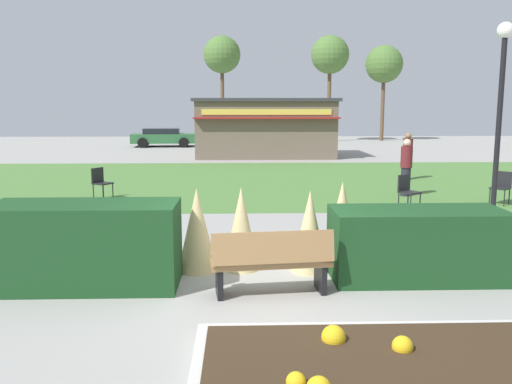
{
  "coord_description": "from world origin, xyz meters",
  "views": [
    {
      "loc": [
        -0.21,
        -7.5,
        2.64
      ],
      "look_at": [
        0.09,
        2.08,
        1.11
      ],
      "focal_mm": 37.83,
      "sensor_mm": 36.0,
      "label": 1
    }
  ],
  "objects_px": {
    "person_standing": "(408,156)",
    "tree_right_bg": "(222,55)",
    "tree_center_bg": "(384,65)",
    "lamppost_mid": "(501,99)",
    "person_strolling": "(406,167)",
    "cafe_chair_west": "(501,185)",
    "cafe_chair_center": "(100,180)",
    "park_bench": "(271,262)",
    "parked_car_west_slot": "(164,137)",
    "trash_bin": "(45,258)",
    "food_kiosk": "(265,127)",
    "tree_left_bg": "(330,56)",
    "cafe_chair_east": "(407,189)"
  },
  "relations": [
    {
      "from": "tree_center_bg",
      "to": "person_standing",
      "type": "bearing_deg",
      "value": -102.49
    },
    {
      "from": "food_kiosk",
      "to": "cafe_chair_center",
      "type": "xyz_separation_m",
      "value": [
        -5.35,
        -13.06,
        -1.0
      ]
    },
    {
      "from": "food_kiosk",
      "to": "cafe_chair_center",
      "type": "bearing_deg",
      "value": -112.26
    },
    {
      "from": "tree_right_bg",
      "to": "tree_center_bg",
      "type": "relative_size",
      "value": 1.1
    },
    {
      "from": "park_bench",
      "to": "person_standing",
      "type": "distance_m",
      "value": 13.22
    },
    {
      "from": "trash_bin",
      "to": "food_kiosk",
      "type": "bearing_deg",
      "value": 78.58
    },
    {
      "from": "tree_left_bg",
      "to": "park_bench",
      "type": "bearing_deg",
      "value": -100.71
    },
    {
      "from": "person_standing",
      "to": "tree_right_bg",
      "type": "height_order",
      "value": "tree_right_bg"
    },
    {
      "from": "cafe_chair_east",
      "to": "tree_center_bg",
      "type": "distance_m",
      "value": 28.94
    },
    {
      "from": "trash_bin",
      "to": "tree_left_bg",
      "type": "distance_m",
      "value": 34.63
    },
    {
      "from": "tree_center_bg",
      "to": "lamppost_mid",
      "type": "bearing_deg",
      "value": -99.88
    },
    {
      "from": "food_kiosk",
      "to": "tree_center_bg",
      "type": "bearing_deg",
      "value": 53.05
    },
    {
      "from": "lamppost_mid",
      "to": "trash_bin",
      "type": "distance_m",
      "value": 10.06
    },
    {
      "from": "trash_bin",
      "to": "tree_right_bg",
      "type": "distance_m",
      "value": 34.74
    },
    {
      "from": "cafe_chair_center",
      "to": "parked_car_west_slot",
      "type": "xyz_separation_m",
      "value": [
        -0.96,
        20.15,
        0.12
      ]
    },
    {
      "from": "person_strolling",
      "to": "tree_left_bg",
      "type": "distance_m",
      "value": 25.49
    },
    {
      "from": "cafe_chair_center",
      "to": "tree_center_bg",
      "type": "distance_m",
      "value": 30.3
    },
    {
      "from": "person_strolling",
      "to": "person_standing",
      "type": "xyz_separation_m",
      "value": [
        1.17,
        3.6,
        0.0
      ]
    },
    {
      "from": "trash_bin",
      "to": "parked_car_west_slot",
      "type": "distance_m",
      "value": 27.96
    },
    {
      "from": "person_standing",
      "to": "parked_car_west_slot",
      "type": "height_order",
      "value": "person_standing"
    },
    {
      "from": "park_bench",
      "to": "person_strolling",
      "type": "distance_m",
      "value": 9.49
    },
    {
      "from": "person_strolling",
      "to": "parked_car_west_slot",
      "type": "height_order",
      "value": "person_strolling"
    },
    {
      "from": "person_strolling",
      "to": "trash_bin",
      "type": "bearing_deg",
      "value": 85.09
    },
    {
      "from": "parked_car_west_slot",
      "to": "tree_right_bg",
      "type": "bearing_deg",
      "value": 59.67
    },
    {
      "from": "trash_bin",
      "to": "person_standing",
      "type": "height_order",
      "value": "person_standing"
    },
    {
      "from": "parked_car_west_slot",
      "to": "tree_center_bg",
      "type": "bearing_deg",
      "value": 19.68
    },
    {
      "from": "cafe_chair_center",
      "to": "person_strolling",
      "type": "height_order",
      "value": "person_strolling"
    },
    {
      "from": "food_kiosk",
      "to": "cafe_chair_east",
      "type": "xyz_separation_m",
      "value": [
        2.97,
        -14.91,
        -1.0
      ]
    },
    {
      "from": "cafe_chair_west",
      "to": "tree_right_bg",
      "type": "xyz_separation_m",
      "value": [
        -8.36,
        27.69,
        5.89
      ]
    },
    {
      "from": "lamppost_mid",
      "to": "tree_right_bg",
      "type": "bearing_deg",
      "value": 103.5
    },
    {
      "from": "food_kiosk",
      "to": "cafe_chair_west",
      "type": "relative_size",
      "value": 8.27
    },
    {
      "from": "person_strolling",
      "to": "parked_car_west_slot",
      "type": "bearing_deg",
      "value": -24.17
    },
    {
      "from": "person_standing",
      "to": "tree_left_bg",
      "type": "relative_size",
      "value": 0.22
    },
    {
      "from": "park_bench",
      "to": "person_strolling",
      "type": "height_order",
      "value": "person_strolling"
    },
    {
      "from": "person_strolling",
      "to": "cafe_chair_center",
      "type": "bearing_deg",
      "value": 40.75
    },
    {
      "from": "park_bench",
      "to": "tree_center_bg",
      "type": "bearing_deg",
      "value": 72.8
    },
    {
      "from": "food_kiosk",
      "to": "park_bench",
      "type": "bearing_deg",
      "value": -92.47
    },
    {
      "from": "cafe_chair_east",
      "to": "person_standing",
      "type": "relative_size",
      "value": 0.53
    },
    {
      "from": "cafe_chair_east",
      "to": "lamppost_mid",
      "type": "bearing_deg",
      "value": -43.36
    },
    {
      "from": "parked_car_west_slot",
      "to": "person_strolling",
      "type": "bearing_deg",
      "value": -63.68
    },
    {
      "from": "trash_bin",
      "to": "cafe_chair_east",
      "type": "bearing_deg",
      "value": 39.38
    },
    {
      "from": "person_standing",
      "to": "tree_right_bg",
      "type": "distance_m",
      "value": 24.47
    },
    {
      "from": "tree_right_bg",
      "to": "tree_center_bg",
      "type": "xyz_separation_m",
      "value": [
        12.23,
        -0.62,
        -0.71
      ]
    },
    {
      "from": "lamppost_mid",
      "to": "food_kiosk",
      "type": "height_order",
      "value": "lamppost_mid"
    },
    {
      "from": "lamppost_mid",
      "to": "parked_car_west_slot",
      "type": "height_order",
      "value": "lamppost_mid"
    },
    {
      "from": "lamppost_mid",
      "to": "cafe_chair_west",
      "type": "bearing_deg",
      "value": 59.98
    },
    {
      "from": "parked_car_west_slot",
      "to": "cafe_chair_center",
      "type": "bearing_deg",
      "value": -87.27
    },
    {
      "from": "park_bench",
      "to": "lamppost_mid",
      "type": "height_order",
      "value": "lamppost_mid"
    },
    {
      "from": "person_standing",
      "to": "lamppost_mid",
      "type": "bearing_deg",
      "value": 47.64
    },
    {
      "from": "park_bench",
      "to": "cafe_chair_east",
      "type": "relative_size",
      "value": 1.96
    }
  ]
}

